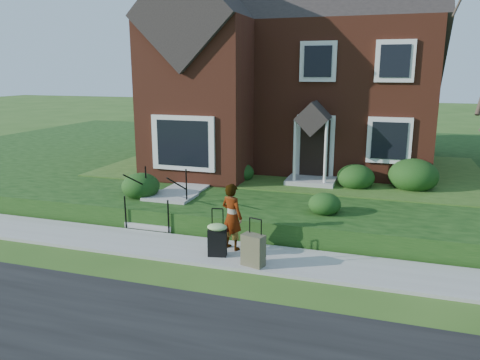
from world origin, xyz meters
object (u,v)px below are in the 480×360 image
at_px(suitcase_black, 217,238).
at_px(suitcase_olive, 253,250).
at_px(woman, 232,217).
at_px(front_steps, 163,206).

bearing_deg(suitcase_black, suitcase_olive, -28.39).
bearing_deg(woman, suitcase_olive, 156.53).
bearing_deg(front_steps, suitcase_olive, -34.94).
height_order(front_steps, suitcase_black, front_steps).
xyz_separation_m(suitcase_black, suitcase_olive, (0.96, -0.29, -0.08)).
bearing_deg(woman, front_steps, -7.71).
distance_m(front_steps, suitcase_olive, 4.16).
height_order(front_steps, woman, woman).
bearing_deg(front_steps, suitcase_black, -40.50).
height_order(front_steps, suitcase_olive, front_steps).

